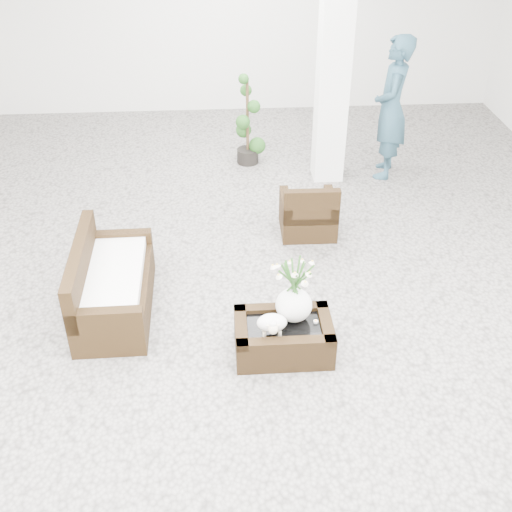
{
  "coord_description": "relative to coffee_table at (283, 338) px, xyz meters",
  "views": [
    {
      "loc": [
        -0.34,
        -5.25,
        4.11
      ],
      "look_at": [
        0.0,
        -0.1,
        0.62
      ],
      "focal_mm": 44.4,
      "sensor_mm": 36.0,
      "label": 1
    }
  ],
  "objects": [
    {
      "name": "armchair",
      "position": [
        0.52,
        2.14,
        0.19
      ],
      "size": [
        0.66,
        0.64,
        0.7
      ],
      "primitive_type": "cube",
      "rotation": [
        0.0,
        0.0,
        3.12
      ],
      "color": "#35220F",
      "rests_on": "ground"
    },
    {
      "name": "topiary",
      "position": [
        -0.1,
        4.12,
        0.5
      ],
      "size": [
        0.35,
        0.35,
        1.32
      ],
      "primitive_type": null,
      "color": "#1D4516",
      "rests_on": "ground"
    },
    {
      "name": "ground",
      "position": [
        -0.21,
        0.81,
        -0.16
      ],
      "size": [
        11.0,
        11.0,
        0.0
      ],
      "primitive_type": "plane",
      "color": "gray",
      "rests_on": "ground"
    },
    {
      "name": "column",
      "position": [
        0.99,
        3.61,
        1.59
      ],
      "size": [
        0.4,
        0.4,
        3.5
      ],
      "primitive_type": "cube",
      "color": "white",
      "rests_on": "ground"
    },
    {
      "name": "sheep_figurine",
      "position": [
        -0.12,
        -0.1,
        0.26
      ],
      "size": [
        0.28,
        0.23,
        0.21
      ],
      "primitive_type": "ellipsoid",
      "color": "white",
      "rests_on": "coffee_table"
    },
    {
      "name": "coffee_table",
      "position": [
        0.0,
        0.0,
        0.0
      ],
      "size": [
        0.9,
        0.6,
        0.31
      ],
      "primitive_type": "cube",
      "color": "#35220F",
      "rests_on": "ground"
    },
    {
      "name": "tealight",
      "position": [
        0.3,
        0.02,
        0.17
      ],
      "size": [
        0.04,
        0.04,
        0.03
      ],
      "primitive_type": "cylinder",
      "color": "white",
      "rests_on": "coffee_table"
    },
    {
      "name": "planter_narcissus",
      "position": [
        0.1,
        0.1,
        0.56
      ],
      "size": [
        0.44,
        0.44,
        0.8
      ],
      "primitive_type": null,
      "color": "white",
      "rests_on": "coffee_table"
    },
    {
      "name": "loveseat",
      "position": [
        -1.64,
        0.74,
        0.23
      ],
      "size": [
        0.72,
        1.47,
        0.78
      ],
      "primitive_type": "cube",
      "rotation": [
        0.0,
        0.0,
        1.58
      ],
      "color": "#35220F",
      "rests_on": "ground"
    },
    {
      "name": "shopper",
      "position": [
        1.82,
        3.63,
        0.82
      ],
      "size": [
        0.65,
        0.82,
        1.96
      ],
      "primitive_type": "imported",
      "rotation": [
        0.0,
        0.0,
        -1.85
      ],
      "color": "#284A5A",
      "rests_on": "ground"
    }
  ]
}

